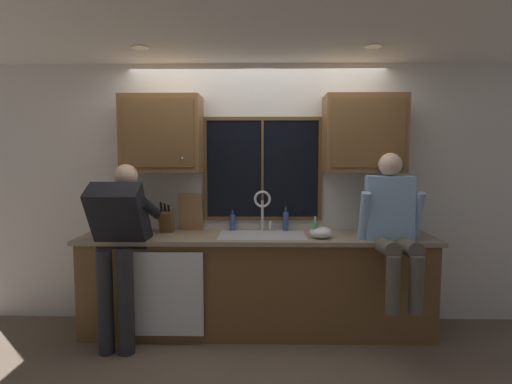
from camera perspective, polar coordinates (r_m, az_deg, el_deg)
The scene contains 24 objects.
back_wall at distance 4.03m, azimuth 0.18°, elevation -0.22°, with size 5.59×0.12×2.55m, color silver.
ceiling_downlight_left at distance 3.62m, azimuth -16.25°, elevation 19.25°, with size 0.14×0.14×0.01m, color #FFEAB2.
ceiling_downlight_right at distance 3.58m, azimuth 16.43°, elevation 19.37°, with size 0.14×0.14×0.01m, color #FFEAB2.
window_glass at distance 3.95m, azimuth 0.93°, elevation 3.30°, with size 1.10×0.02×0.95m, color black.
window_frame_top at distance 3.95m, azimuth 0.94°, elevation 10.46°, with size 1.17×0.02×0.04m, color brown.
window_frame_bottom at distance 3.98m, azimuth 0.92°, elevation -3.80°, with size 1.17×0.02×0.04m, color brown.
window_frame_left at distance 3.98m, azimuth -7.29°, elevation 3.28°, with size 0.04×0.02×0.95m, color brown.
window_frame_right at distance 3.98m, azimuth 9.15°, elevation 3.25°, with size 0.04×0.02×0.95m, color brown.
window_mullion_center at distance 3.93m, azimuth 0.93°, elevation 3.30°, with size 0.02×0.02×0.95m, color brown.
lower_cabinet_run at distance 3.86m, azimuth 0.09°, elevation -13.16°, with size 3.19×0.58×0.88m, color brown.
countertop at distance 3.72m, azimuth 0.09°, elevation -6.51°, with size 3.25×0.62×0.04m, color gray.
dishwasher_front at distance 3.64m, azimuth -12.37°, elevation -14.10°, with size 0.60×0.02×0.74m, color white.
upper_cabinet_left at distance 3.91m, azimuth -13.30°, elevation 8.07°, with size 0.74×0.36×0.72m.
upper_cabinet_right at distance 3.90m, azimuth 15.18°, elevation 8.03°, with size 0.74×0.36×0.72m.
sink at distance 3.74m, azimuth 0.91°, elevation -7.65°, with size 0.80×0.46×0.21m.
faucet at distance 3.86m, azimuth 1.03°, elevation -1.97°, with size 0.18×0.09×0.40m.
person_standing at distance 3.61m, azimuth -18.96°, elevation -6.04°, with size 0.53×0.68×1.58m.
person_sitting_on_counter at distance 3.60m, azimuth 18.93°, elevation -3.88°, with size 0.54×0.61×1.26m.
knife_block at distance 3.93m, azimuth -12.69°, elevation -4.09°, with size 0.12×0.18×0.32m.
cutting_board at distance 3.96m, azimuth -9.33°, elevation -2.85°, with size 0.23×0.02×0.38m, color #997047.
mixing_bowl at distance 3.64m, azimuth 9.28°, elevation -5.75°, with size 0.21×0.21×0.11m, color silver.
soap_dispenser at distance 3.61m, azimuth 8.42°, elevation -5.36°, with size 0.06×0.07×0.20m.
bottle_green_glass at distance 3.93m, azimuth 4.27°, elevation -4.12°, with size 0.05×0.05×0.24m.
bottle_tall_clear at distance 3.95m, azimuth -3.35°, elevation -4.28°, with size 0.05×0.05×0.21m.
Camera 1 is at (0.06, -3.95, 1.65)m, focal length 27.95 mm.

